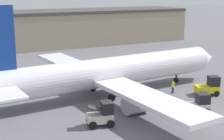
# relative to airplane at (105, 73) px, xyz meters

# --- Properties ---
(ground_plane) EXTENTS (400.00, 400.00, 0.00)m
(ground_plane) POSITION_rel_airplane_xyz_m (1.02, 0.08, -3.08)
(ground_plane) COLOR slate
(terminal_building) EXTENTS (75.27, 14.26, 8.47)m
(terminal_building) POSITION_rel_airplane_xyz_m (3.21, 42.06, 1.16)
(terminal_building) COLOR gray
(terminal_building) RESTS_ON ground_plane
(airplane) EXTENTS (38.34, 36.21, 11.93)m
(airplane) POSITION_rel_airplane_xyz_m (0.00, 0.00, 0.00)
(airplane) COLOR white
(airplane) RESTS_ON ground_plane
(ground_crew_worker) EXTENTS (0.37, 0.37, 1.70)m
(ground_crew_worker) POSITION_rel_airplane_xyz_m (8.49, -3.11, -2.17)
(ground_crew_worker) COLOR #1E2338
(ground_crew_worker) RESTS_ON ground_plane
(baggage_tug) EXTENTS (3.36, 2.56, 2.24)m
(baggage_tug) POSITION_rel_airplane_xyz_m (6.36, -10.47, -2.05)
(baggage_tug) COLOR silver
(baggage_tug) RESTS_ON ground_plane
(belt_loader_truck) EXTENTS (2.95, 2.33, 2.48)m
(belt_loader_truck) POSITION_rel_airplane_xyz_m (-4.67, -8.86, -1.94)
(belt_loader_truck) COLOR beige
(belt_loader_truck) RESTS_ON ground_plane
(pushback_tug) EXTENTS (3.39, 2.81, 2.49)m
(pushback_tug) POSITION_rel_airplane_xyz_m (12.30, -5.79, -1.96)
(pushback_tug) COLOR yellow
(pushback_tug) RESTS_ON ground_plane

